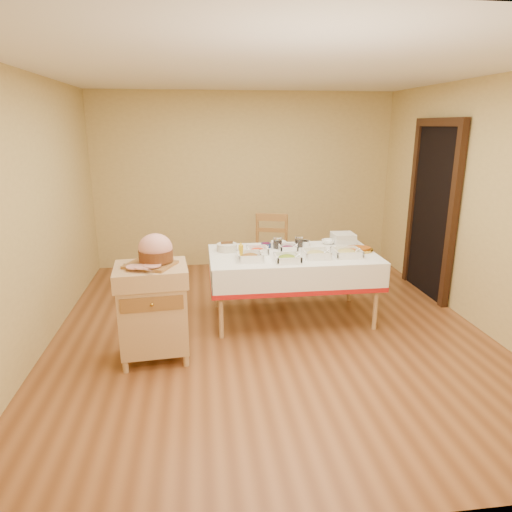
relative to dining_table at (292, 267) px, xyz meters
The scene contains 23 objects.
room_shell 0.82m from the dining_table, 135.00° to the right, with size 5.00×5.00×5.00m.
doorway 2.06m from the dining_table, 17.49° to the left, with size 0.09×1.10×2.20m.
dining_table is the anchor object (origin of this frame).
butcher_cart 1.64m from the dining_table, 152.34° to the right, with size 0.68×0.59×0.91m.
dining_chair 0.94m from the dining_table, 96.45° to the left, with size 0.56×0.54×1.00m.
ham_on_board 1.64m from the dining_table, 152.70° to the right, with size 0.43×0.41×0.28m.
serving_dish_a 0.57m from the dining_table, 158.04° to the right, with size 0.27×0.26×0.12m.
serving_dish_b 0.37m from the dining_table, 111.77° to the right, with size 0.26×0.26×0.11m.
serving_dish_c 0.34m from the dining_table, 39.65° to the right, with size 0.27×0.27×0.11m.
serving_dish_d 0.61m from the dining_table, 17.14° to the right, with size 0.29×0.29×0.11m.
serving_dish_e 0.43m from the dining_table, behind, with size 0.23×0.22×0.11m.
serving_dish_f 0.23m from the dining_table, 103.41° to the left, with size 0.21×0.20×0.10m.
small_bowl_left 0.73m from the dining_table, 158.69° to the left, with size 0.11×0.11×0.05m.
small_bowl_mid 0.43m from the dining_table, 131.35° to the left, with size 0.12×0.12×0.05m.
small_bowl_right 0.42m from the dining_table, 55.53° to the left, with size 0.11×0.11×0.06m.
bowl_white_imported 0.45m from the dining_table, 101.99° to the left, with size 0.17×0.17×0.04m, color white.
bowl_small_imported 0.65m from the dining_table, 35.16° to the left, with size 0.16×0.16×0.05m, color white.
preserve_jar_left 0.35m from the dining_table, 118.62° to the left, with size 0.11×0.11×0.14m.
preserve_jar_right 0.37m from the dining_table, 65.18° to the left, with size 0.10×0.10×0.12m.
mustard_bottle 0.63m from the dining_table, behind, with size 0.05×0.05×0.16m.
bread_basket 0.76m from the dining_table, 164.82° to the left, with size 0.23×0.23×0.10m.
plate_stack 0.80m from the dining_table, 27.80° to the left, with size 0.25×0.25×0.12m.
brass_platter 0.76m from the dining_table, ahead, with size 0.35×0.25×0.05m.
Camera 1 is at (-0.71, -4.43, 2.11)m, focal length 32.00 mm.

